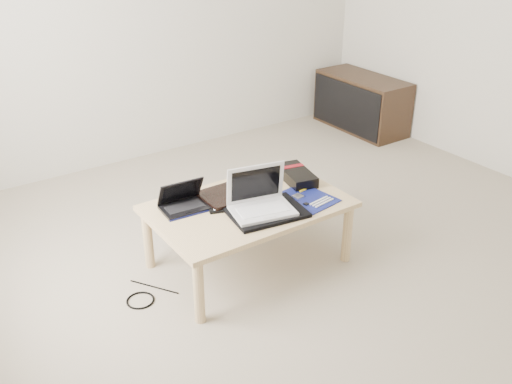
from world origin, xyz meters
TOP-DOWN VIEW (x-y plane):
  - ground at (0.00, 0.00)m, footprint 4.00×4.00m
  - coffee_table at (-0.36, 0.15)m, footprint 1.10×0.70m
  - media_cabinet at (1.77, 1.45)m, footprint 0.41×0.90m
  - book at (-0.42, 0.28)m, footprint 0.30×0.25m
  - netbook at (-0.69, 0.31)m, footprint 0.27×0.20m
  - tablet at (-0.45, 0.21)m, footprint 0.31×0.27m
  - remote at (-0.24, 0.21)m, footprint 0.11×0.24m
  - neoprene_sleeve at (-0.34, -0.00)m, footprint 0.45×0.35m
  - white_laptop at (-0.36, 0.03)m, footprint 0.37×0.30m
  - motherboard at (-0.05, 0.01)m, footprint 0.29×0.35m
  - gpu_box at (0.05, 0.24)m, footprint 0.21×0.33m
  - cable_coil at (-0.48, 0.17)m, footprint 0.12×0.12m
  - floor_cable_coil at (-1.05, 0.17)m, footprint 0.17×0.17m
  - floor_cable_trail at (-0.94, 0.24)m, footprint 0.18×0.26m

SIDE VIEW (x-z plane):
  - ground at x=0.00m, z-range 0.00..0.00m
  - floor_cable_trail at x=-0.94m, z-range 0.00..0.01m
  - floor_cable_coil at x=-1.05m, z-range 0.00..0.01m
  - media_cabinet at x=1.77m, z-range 0.00..0.50m
  - coffee_table at x=-0.36m, z-range 0.15..0.55m
  - motherboard at x=-0.05m, z-range 0.40..0.41m
  - cable_coil at x=-0.48m, z-range 0.40..0.41m
  - tablet at x=-0.45m, z-range 0.40..0.41m
  - neoprene_sleeve at x=-0.34m, z-range 0.40..0.42m
  - remote at x=-0.24m, z-range 0.40..0.42m
  - book at x=-0.42m, z-range 0.40..0.43m
  - gpu_box at x=0.05m, z-range 0.40..0.47m
  - netbook at x=-0.69m, z-range 0.35..0.52m
  - white_laptop at x=-0.36m, z-range 0.35..0.59m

